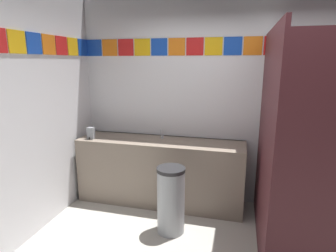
{
  "coord_description": "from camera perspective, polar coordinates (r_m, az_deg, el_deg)",
  "views": [
    {
      "loc": [
        0.12,
        -2.15,
        1.9
      ],
      "look_at": [
        -0.68,
        0.96,
        1.16
      ],
      "focal_mm": 29.81,
      "sensor_mm": 36.0,
      "label": 1
    }
  ],
  "objects": [
    {
      "name": "stall_divider",
      "position": [
        2.79,
        23.0,
        -4.52
      ],
      "size": [
        0.92,
        1.59,
        2.22
      ],
      "color": "#471E23",
      "rests_on": "ground_plane"
    },
    {
      "name": "soap_dispenser",
      "position": [
        3.91,
        -15.51,
        -1.43
      ],
      "size": [
        0.09,
        0.09,
        0.16
      ],
      "color": "gray",
      "rests_on": "vanity_counter"
    },
    {
      "name": "faucet_center",
      "position": [
        3.78,
        -1.25,
        -1.85
      ],
      "size": [
        0.04,
        0.1,
        0.14
      ],
      "color": "silver",
      "rests_on": "vanity_counter"
    },
    {
      "name": "toilet",
      "position": [
        3.76,
        26.51,
        -13.61
      ],
      "size": [
        0.39,
        0.49,
        0.74
      ],
      "color": "white",
      "rests_on": "ground_plane"
    },
    {
      "name": "vanity_counter",
      "position": [
        3.85,
        -1.58,
        -9.19
      ],
      "size": [
        2.22,
        0.56,
        0.88
      ],
      "color": "gray",
      "rests_on": "ground_plane"
    },
    {
      "name": "wall_back",
      "position": [
        3.77,
        12.63,
        5.52
      ],
      "size": [
        4.07,
        0.09,
        2.85
      ],
      "color": "silver",
      "rests_on": "ground_plane"
    },
    {
      "name": "wall_side",
      "position": [
        3.11,
        -30.76,
        2.43
      ],
      "size": [
        0.09,
        3.11,
        2.85
      ],
      "color": "silver",
      "rests_on": "ground_plane"
    },
    {
      "name": "trash_bin",
      "position": [
        3.24,
        0.59,
        -14.89
      ],
      "size": [
        0.32,
        0.32,
        0.77
      ],
      "color": "#999EA3",
      "rests_on": "ground_plane"
    }
  ]
}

